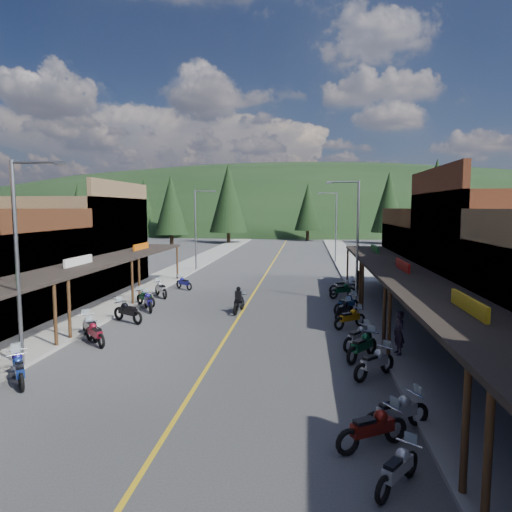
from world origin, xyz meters
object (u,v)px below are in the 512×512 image
(bike_west_12, at_px, (184,282))
(bike_west_8, at_px, (128,311))
(rider_on_bike, at_px, (239,302))
(bike_east_3, at_px, (372,426))
(pine_0, at_px, (78,207))
(bike_west_10, at_px, (146,297))
(pine_4, at_px, (389,202))
(bike_west_11, at_px, (161,288))
(bike_east_5, at_px, (374,361))
(pine_7, at_px, (144,204))
(pedestrian_east_a, at_px, (399,333))
(bike_west_4, at_px, (19,369))
(bike_east_4, at_px, (397,410))
(bike_east_11, at_px, (343,290))
(bike_east_10, at_px, (347,303))
(streetlight_3, at_px, (335,224))
(pine_5, at_px, (461,199))
(bike_east_9, at_px, (343,309))
(streetlight_0, at_px, (20,255))
(bike_east_2, at_px, (398,467))
(bike_west_7, at_px, (90,326))
(bike_west_6, at_px, (95,332))
(bike_east_12, at_px, (343,286))
(bike_east_8, at_px, (350,317))
(pine_3, at_px, (308,207))
(pine_11, at_px, (436,200))
(bike_east_7, at_px, (358,336))
(shop_west_3, at_px, (77,243))
(shop_east_3, at_px, (447,260))
(bike_west_5, at_px, (18,365))
(pine_9, at_px, (451,207))
(pine_1, at_px, (171,203))
(streetlight_2, at_px, (355,235))
(bike_east_6, at_px, (362,345))
(pine_8, at_px, (123,210))
(pine_10, at_px, (171,205))

(bike_west_12, bearing_deg, bike_west_8, -141.92)
(rider_on_bike, bearing_deg, bike_east_3, -62.57)
(pine_0, distance_m, bike_west_10, 65.93)
(pine_4, height_order, bike_west_11, pine_4)
(bike_west_10, relative_size, bike_east_5, 0.93)
(pine_7, height_order, pedestrian_east_a, pine_7)
(bike_west_4, distance_m, pedestrian_east_a, 14.62)
(bike_west_4, distance_m, bike_east_4, 12.74)
(bike_east_11, bearing_deg, bike_east_5, -33.37)
(bike_west_12, xyz_separation_m, bike_east_10, (11.73, -6.85, 0.09))
(streetlight_3, height_order, pine_5, pine_5)
(bike_east_4, bearing_deg, bike_east_9, 154.90)
(streetlight_0, height_order, bike_east_2, streetlight_0)
(pine_0, distance_m, bike_west_4, 77.52)
(pine_0, relative_size, bike_east_5, 5.04)
(bike_west_7, bearing_deg, bike_east_2, -82.09)
(bike_west_12, xyz_separation_m, bike_east_2, (11.38, -23.98, -0.01))
(streetlight_0, distance_m, bike_west_6, 5.25)
(bike_east_4, height_order, bike_east_12, bike_east_12)
(bike_west_4, relative_size, bike_east_8, 0.97)
(pine_3, bearing_deg, bike_east_12, -87.42)
(pine_11, bearing_deg, bike_east_7, -109.13)
(bike_east_8, bearing_deg, bike_west_7, -113.43)
(shop_west_3, xyz_separation_m, shop_east_3, (27.54, 0.00, -0.99))
(pedestrian_east_a, bearing_deg, bike_west_7, -105.77)
(bike_east_12, bearing_deg, bike_west_7, -74.70)
(shop_west_3, distance_m, bike_west_5, 20.05)
(pine_9, distance_m, bike_east_12, 38.66)
(pine_1, relative_size, pine_11, 1.01)
(streetlight_2, relative_size, pedestrian_east_a, 4.42)
(bike_east_2, xyz_separation_m, bike_east_6, (0.27, 8.78, 0.11))
(streetlight_0, xyz_separation_m, pine_1, (-17.05, 76.00, 2.78))
(rider_on_bike, bearing_deg, pine_7, 120.56)
(pine_3, height_order, bike_east_12, pine_3)
(bike_west_12, relative_size, bike_east_4, 0.91)
(streetlight_3, height_order, pine_8, pine_8)
(pine_0, bearing_deg, pine_3, 5.19)
(shop_west_3, bearing_deg, bike_east_11, -4.88)
(pine_10, xyz_separation_m, bike_west_7, (11.59, -51.79, -6.15))
(pine_5, height_order, rider_on_bike, pine_5)
(bike_west_5, height_order, bike_east_8, bike_west_5)
(shop_east_3, height_order, bike_east_4, shop_east_3)
(bike_west_6, height_order, bike_west_10, bike_west_6)
(pine_0, xyz_separation_m, bike_east_10, (46.21, -57.12, -5.85))
(pine_9, bearing_deg, shop_east_3, -106.91)
(pine_3, distance_m, pine_7, 37.37)
(shop_west_3, height_order, bike_east_4, shop_west_3)
(pine_8, bearing_deg, bike_west_4, -71.63)
(bike_east_4, bearing_deg, bike_west_11, -171.97)
(streetlight_2, distance_m, bike_west_10, 14.06)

